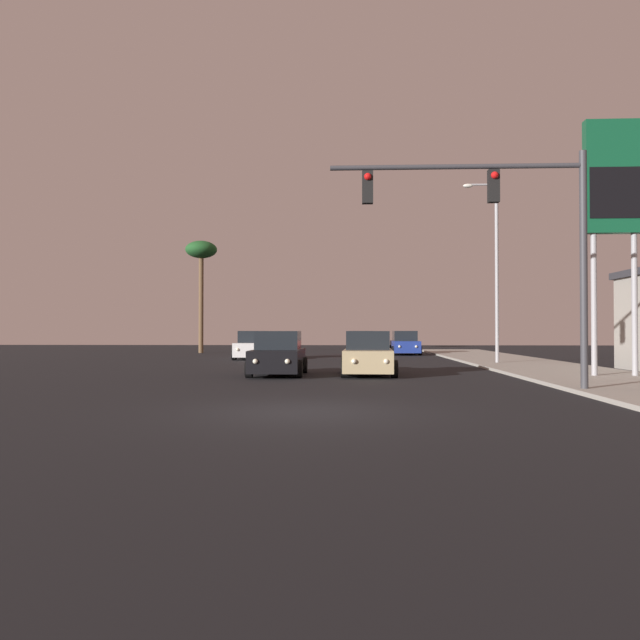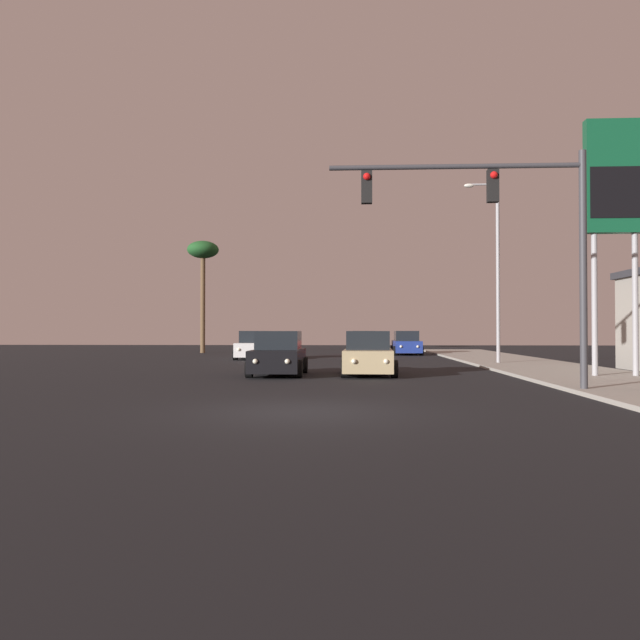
{
  "view_description": "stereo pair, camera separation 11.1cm",
  "coord_description": "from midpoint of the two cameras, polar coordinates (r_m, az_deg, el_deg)",
  "views": [
    {
      "loc": [
        0.92,
        -13.08,
        1.69
      ],
      "look_at": [
        -0.05,
        9.17,
        2.08
      ],
      "focal_mm": 35.0,
      "sensor_mm": 36.0,
      "label": 1
    },
    {
      "loc": [
        1.03,
        -13.08,
        1.69
      ],
      "look_at": [
        -0.05,
        9.17,
        2.08
      ],
      "focal_mm": 35.0,
      "sensor_mm": 36.0,
      "label": 2
    }
  ],
  "objects": [
    {
      "name": "palm_tree_far",
      "position": [
        48.74,
        -10.87,
        5.8
      ],
      "size": [
        2.4,
        2.4,
        8.56
      ],
      "color": "brown",
      "rests_on": "ground"
    },
    {
      "name": "car_white",
      "position": [
        37.43,
        -6.21,
        -2.41
      ],
      "size": [
        2.04,
        4.32,
        1.68
      ],
      "rotation": [
        0.0,
        0.0,
        3.16
      ],
      "color": "silver",
      "rests_on": "ground"
    },
    {
      "name": "street_lamp",
      "position": [
        32.21,
        15.54,
        5.16
      ],
      "size": [
        1.74,
        0.24,
        9.0
      ],
      "color": "#99999E",
      "rests_on": "sidewalk_right"
    },
    {
      "name": "sidewalk_right",
      "position": [
        24.66,
        22.81,
        -4.7
      ],
      "size": [
        5.0,
        60.0,
        0.12
      ],
      "color": "#9E998E",
      "rests_on": "ground"
    },
    {
      "name": "car_tan",
      "position": [
        23.83,
        4.28,
        -3.22
      ],
      "size": [
        2.04,
        4.34,
        1.68
      ],
      "rotation": [
        0.0,
        0.0,
        3.11
      ],
      "color": "tan",
      "rests_on": "ground"
    },
    {
      "name": "car_blue",
      "position": [
        44.38,
        7.7,
        -2.18
      ],
      "size": [
        2.04,
        4.31,
        1.68
      ],
      "rotation": [
        0.0,
        0.0,
        3.14
      ],
      "color": "navy",
      "rests_on": "ground"
    },
    {
      "name": "gas_station_sign",
      "position": [
        24.65,
        25.13,
        10.63
      ],
      "size": [
        2.0,
        0.42,
        9.0
      ],
      "color": "#99999E",
      "rests_on": "sidewalk_right"
    },
    {
      "name": "ground_plane",
      "position": [
        13.22,
        -1.76,
        -8.33
      ],
      "size": [
        120.0,
        120.0,
        0.0
      ],
      "primitive_type": "plane",
      "color": "black"
    },
    {
      "name": "car_red",
      "position": [
        44.42,
        3.76,
        -2.18
      ],
      "size": [
        2.04,
        4.31,
        1.68
      ],
      "rotation": [
        0.0,
        0.0,
        3.14
      ],
      "color": "maroon",
      "rests_on": "ground"
    },
    {
      "name": "traffic_light_mast",
      "position": [
        18.06,
        16.8,
        8.68
      ],
      "size": [
        7.02,
        0.36,
        6.5
      ],
      "color": "#38383D",
      "rests_on": "sidewalk_right"
    },
    {
      "name": "car_black",
      "position": [
        23.78,
        -3.98,
        -3.23
      ],
      "size": [
        2.04,
        4.31,
        1.68
      ],
      "rotation": [
        0.0,
        0.0,
        3.14
      ],
      "color": "black",
      "rests_on": "ground"
    }
  ]
}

